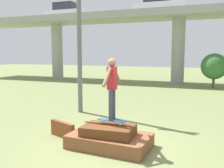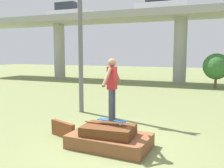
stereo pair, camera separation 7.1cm
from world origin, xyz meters
TOP-DOWN VIEW (x-y plane):
  - ground_plane at (0.00, 0.00)m, footprint 80.00×80.00m
  - scrap_pile at (-0.00, -0.02)m, footprint 2.27×1.42m
  - scrap_plank_loose at (-1.66, 0.22)m, footprint 1.01×0.48m
  - skateboard at (0.05, 0.06)m, footprint 0.85×0.26m
  - skater at (0.05, 0.06)m, footprint 0.23×1.11m
  - highway_overpass at (0.00, 15.86)m, footprint 44.00×4.15m
  - car_on_overpass_right at (-1.75, 15.93)m, footprint 4.40×1.68m
  - car_on_overpass_far_right at (-11.02, 16.16)m, footprint 4.41×1.72m
  - utility_pole at (-2.75, 3.40)m, footprint 1.30×0.20m
  - tree_behind_left at (2.87, 13.66)m, footprint 1.91×1.91m

SIDE VIEW (x-z plane):
  - ground_plane at x=0.00m, z-range 0.00..0.00m
  - scrap_plank_loose at x=-1.66m, z-range 0.00..0.49m
  - scrap_pile at x=0.00m, z-range -0.08..0.60m
  - skateboard at x=0.05m, z-range 0.71..0.80m
  - tree_behind_left at x=2.87m, z-range 0.33..2.90m
  - skater at x=0.05m, z-range 0.90..2.60m
  - utility_pole at x=-2.75m, z-range 0.12..7.17m
  - highway_overpass at x=0.00m, z-range 2.30..8.46m
  - car_on_overpass_right at x=-1.75m, z-range 6.03..7.36m
  - car_on_overpass_far_right at x=-11.02m, z-range 6.02..7.43m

